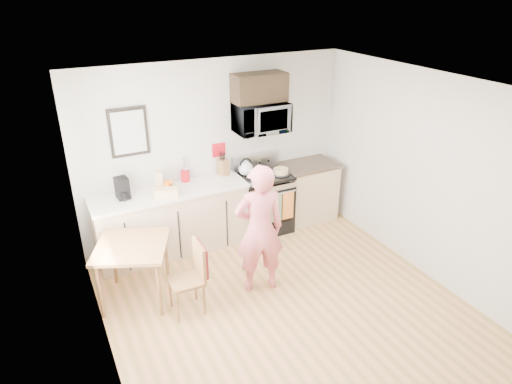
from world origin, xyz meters
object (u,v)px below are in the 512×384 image
person (259,230)px  chair (196,268)px  microwave (261,118)px  dining_table (132,251)px  cake (281,171)px  range (263,204)px

person → chair: 0.88m
chair → microwave: bearing=43.9°
person → dining_table: 1.52m
person → cake: bearing=-116.6°
dining_table → microwave: bearing=23.3°
microwave → cake: size_ratio=2.83×
cake → chair: bearing=-145.8°
microwave → cake: bearing=-43.5°
person → chair: person is taller
dining_table → chair: (0.60, -0.50, -0.10)m
person → microwave: bearing=-105.2°
range → cake: range is taller
range → person: (-0.74, -1.30, 0.39)m
range → chair: range is taller
chair → cake: size_ratio=3.27×
range → microwave: bearing=90.1°
chair → range: bearing=41.8°
range → person: size_ratio=0.70×
chair → person: bearing=3.9°
chair → cake: cake is taller
dining_table → chair: bearing=-40.2°
microwave → person: microwave is taller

